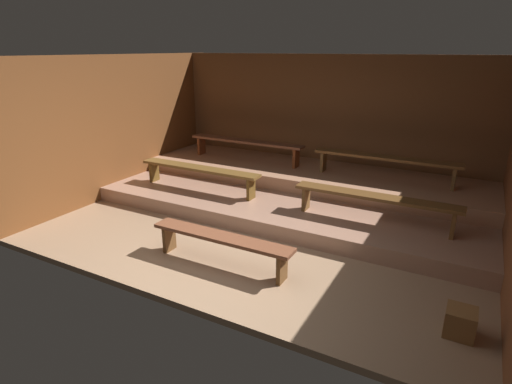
{
  "coord_description": "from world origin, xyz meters",
  "views": [
    {
      "loc": [
        2.52,
        -3.21,
        2.48
      ],
      "look_at": [
        -0.28,
        1.96,
        0.43
      ],
      "focal_mm": 29.0,
      "sensor_mm": 36.0,
      "label": 1
    }
  ],
  "objects_px": {
    "bench_lower_left": "(199,171)",
    "bench_lower_right": "(375,200)",
    "bench_middle_right": "(385,160)",
    "bench_middle_left": "(246,144)",
    "bench_floor_center": "(221,241)",
    "wooden_crate_floor": "(460,322)"
  },
  "relations": [
    {
      "from": "bench_lower_left",
      "to": "bench_lower_right",
      "type": "bearing_deg",
      "value": 0.0
    },
    {
      "from": "bench_lower_right",
      "to": "bench_middle_right",
      "type": "height_order",
      "value": "bench_middle_right"
    },
    {
      "from": "bench_lower_left",
      "to": "bench_middle_left",
      "type": "xyz_separation_m",
      "value": [
        0.16,
        1.29,
        0.23
      ]
    },
    {
      "from": "bench_middle_left",
      "to": "bench_middle_right",
      "type": "distance_m",
      "value": 2.57
    },
    {
      "from": "bench_floor_center",
      "to": "bench_lower_left",
      "type": "xyz_separation_m",
      "value": [
        -1.5,
        1.64,
        0.23
      ]
    },
    {
      "from": "bench_lower_left",
      "to": "bench_middle_right",
      "type": "bearing_deg",
      "value": 25.18
    },
    {
      "from": "bench_middle_right",
      "to": "bench_lower_right",
      "type": "bearing_deg",
      "value": -82.86
    },
    {
      "from": "bench_middle_right",
      "to": "wooden_crate_floor",
      "type": "xyz_separation_m",
      "value": [
        1.37,
        -2.97,
        -0.65
      ]
    },
    {
      "from": "bench_middle_right",
      "to": "wooden_crate_floor",
      "type": "bearing_deg",
      "value": -65.33
    },
    {
      "from": "bench_lower_left",
      "to": "wooden_crate_floor",
      "type": "xyz_separation_m",
      "value": [
        4.1,
        -1.69,
        -0.42
      ]
    },
    {
      "from": "bench_middle_left",
      "to": "bench_lower_right",
      "type": "bearing_deg",
      "value": -25.18
    },
    {
      "from": "bench_lower_left",
      "to": "bench_lower_right",
      "type": "height_order",
      "value": "same"
    },
    {
      "from": "bench_lower_right",
      "to": "wooden_crate_floor",
      "type": "relative_size",
      "value": 8.49
    },
    {
      "from": "bench_middle_left",
      "to": "wooden_crate_floor",
      "type": "relative_size",
      "value": 8.83
    },
    {
      "from": "bench_lower_right",
      "to": "bench_middle_left",
      "type": "relative_size",
      "value": 0.96
    },
    {
      "from": "bench_middle_left",
      "to": "bench_middle_right",
      "type": "height_order",
      "value": "same"
    },
    {
      "from": "bench_lower_left",
      "to": "bench_lower_right",
      "type": "distance_m",
      "value": 2.9
    },
    {
      "from": "bench_floor_center",
      "to": "bench_middle_right",
      "type": "xyz_separation_m",
      "value": [
        1.24,
        2.93,
        0.46
      ]
    },
    {
      "from": "bench_floor_center",
      "to": "wooden_crate_floor",
      "type": "xyz_separation_m",
      "value": [
        2.61,
        -0.05,
        -0.19
      ]
    },
    {
      "from": "bench_floor_center",
      "to": "bench_lower_left",
      "type": "distance_m",
      "value": 2.23
    },
    {
      "from": "bench_lower_right",
      "to": "wooden_crate_floor",
      "type": "xyz_separation_m",
      "value": [
        1.21,
        -1.69,
        -0.42
      ]
    },
    {
      "from": "bench_middle_left",
      "to": "wooden_crate_floor",
      "type": "distance_m",
      "value": 4.98
    }
  ]
}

